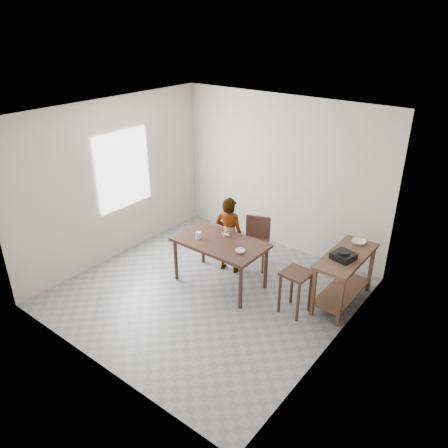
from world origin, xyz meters
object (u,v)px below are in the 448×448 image
Objects in this scene: dining_table at (220,262)px; prep_counter at (343,279)px; stool at (295,292)px; dining_chair at (255,244)px; child at (229,235)px.

prep_counter reaches higher than dining_table.
stool is (1.28, 0.08, -0.05)m from dining_table.
dining_table is 1.86m from prep_counter.
child is at bearing -149.47° from dining_chair.
child is 1.52× the size of dining_chair.
dining_table is 0.77m from dining_chair.
dining_chair is 1.33m from stool.
child reaches higher than dining_chair.
dining_table is 1.08× the size of child.
dining_chair is (0.14, 0.75, 0.05)m from dining_table.
stool is at bearing 154.56° from child.
stool is (1.42, -0.33, -0.32)m from child.
child is 0.50m from dining_chair.
dining_chair reaches higher than dining_table.
dining_table is 0.51m from child.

